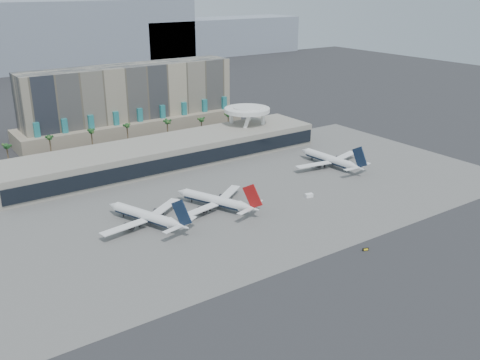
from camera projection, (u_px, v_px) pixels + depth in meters
ground at (309, 244)px, 192.00m from camera, size 900.00×900.00×0.00m
apron_pad at (225, 197)px, 234.37m from camera, size 260.00×130.00×0.06m
mountain_ridge at (30, 41)px, 558.65m from camera, size 680.00×60.00×70.00m
hotel at (132, 107)px, 325.88m from camera, size 140.00×30.00×42.00m
terminal at (167, 152)px, 274.37m from camera, size 170.00×32.50×14.50m
saucer_structure at (247, 113)px, 304.30m from camera, size 26.00×26.00×21.89m
palm_row at (149, 128)px, 303.82m from camera, size 157.80×2.80×13.10m
airliner_left at (147, 216)px, 206.04m from camera, size 39.41×40.67×14.77m
airliner_centre at (216, 200)px, 220.85m from camera, size 38.09×39.23×14.46m
airliner_right at (331, 159)px, 271.21m from camera, size 42.43×43.77×15.10m
service_vehicle_a at (186, 216)px, 212.46m from camera, size 4.02×2.20×1.90m
service_vehicle_b at (309, 195)px, 233.37m from camera, size 3.61×2.56×1.69m
taxiway_sign at (366, 249)px, 187.07m from camera, size 2.27×1.05×1.05m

